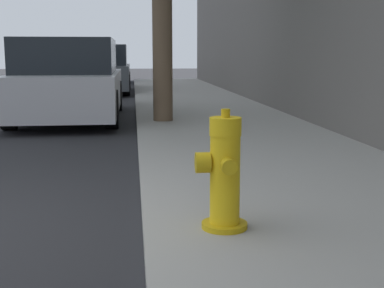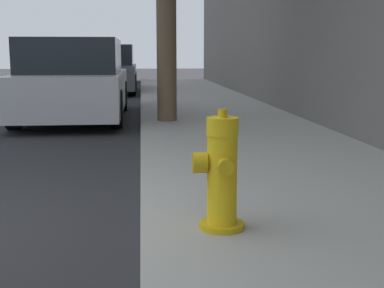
% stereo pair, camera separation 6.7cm
% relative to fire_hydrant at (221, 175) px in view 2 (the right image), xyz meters
% --- Properties ---
extents(sidewalk_slab, '(2.75, 40.00, 0.11)m').
position_rel_fire_hydrant_xyz_m(sidewalk_slab, '(0.87, 0.15, -0.40)').
color(sidewalk_slab, '#99968E').
rests_on(sidewalk_slab, ground_plane).
extents(fire_hydrant, '(0.33, 0.34, 0.75)m').
position_rel_fire_hydrant_xyz_m(fire_hydrant, '(0.00, 0.00, 0.00)').
color(fire_hydrant, '#C39C11').
rests_on(fire_hydrant, sidewalk_slab).
extents(parked_car_near, '(1.81, 4.43, 1.46)m').
position_rel_fire_hydrant_xyz_m(parked_car_near, '(-1.70, 6.79, 0.24)').
color(parked_car_near, '#B7B7BC').
rests_on(parked_car_near, ground_plane).
extents(parked_car_mid, '(1.86, 4.13, 1.45)m').
position_rel_fire_hydrant_xyz_m(parked_car_mid, '(-1.57, 13.48, 0.24)').
color(parked_car_mid, '#4C5156').
rests_on(parked_car_mid, ground_plane).
extents(parked_car_far, '(1.88, 4.51, 1.41)m').
position_rel_fire_hydrant_xyz_m(parked_car_far, '(-1.81, 19.85, 0.23)').
color(parked_car_far, navy).
rests_on(parked_car_far, ground_plane).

